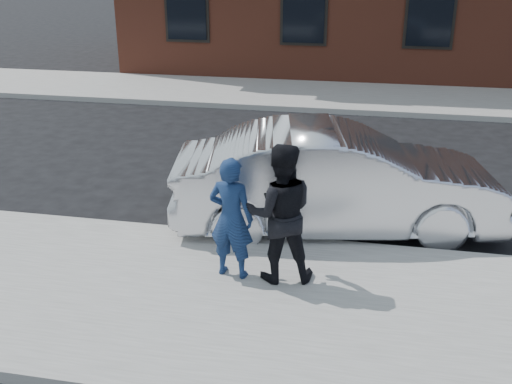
# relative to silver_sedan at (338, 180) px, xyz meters

# --- Properties ---
(ground) EXTENTS (100.00, 100.00, 0.00)m
(ground) POSITION_rel_silver_sedan_xyz_m (1.81, -2.30, -0.82)
(ground) COLOR black
(ground) RESTS_ON ground
(near_sidewalk) EXTENTS (50.00, 3.50, 0.15)m
(near_sidewalk) POSITION_rel_silver_sedan_xyz_m (1.81, -2.55, -0.74)
(near_sidewalk) COLOR gray
(near_sidewalk) RESTS_ON ground
(near_curb) EXTENTS (50.00, 0.10, 0.15)m
(near_curb) POSITION_rel_silver_sedan_xyz_m (1.81, -0.75, -0.74)
(near_curb) COLOR #999691
(near_curb) RESTS_ON ground
(far_sidewalk) EXTENTS (50.00, 3.50, 0.15)m
(far_sidewalk) POSITION_rel_silver_sedan_xyz_m (1.81, 8.95, -0.74)
(far_sidewalk) COLOR gray
(far_sidewalk) RESTS_ON ground
(far_curb) EXTENTS (50.00, 0.10, 0.15)m
(far_curb) POSITION_rel_silver_sedan_xyz_m (1.81, 7.15, -0.74)
(far_curb) COLOR #999691
(far_curb) RESTS_ON ground
(silver_sedan) EXTENTS (5.19, 2.61, 1.63)m
(silver_sedan) POSITION_rel_silver_sedan_xyz_m (0.00, 0.00, 0.00)
(silver_sedan) COLOR silver
(silver_sedan) RESTS_ON ground
(man_hoodie) EXTENTS (0.63, 0.52, 1.59)m
(man_hoodie) POSITION_rel_silver_sedan_xyz_m (-1.19, -1.95, 0.13)
(man_hoodie) COLOR navy
(man_hoodie) RESTS_ON near_sidewalk
(man_peacoat) EXTENTS (1.00, 0.86, 1.79)m
(man_peacoat) POSITION_rel_silver_sedan_xyz_m (-0.58, -1.90, 0.23)
(man_peacoat) COLOR black
(man_peacoat) RESTS_ON near_sidewalk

